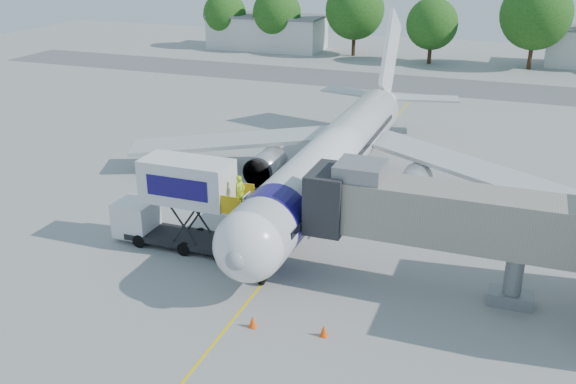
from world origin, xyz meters
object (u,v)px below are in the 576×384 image
(aircraft, at_px, (336,155))
(jet_bridge, at_px, (427,213))
(ground_tug, at_px, (153,367))
(catering_hiloader, at_px, (179,203))

(aircraft, height_order, jet_bridge, aircraft)
(aircraft, distance_m, ground_tug, 22.80)
(aircraft, xyz_separation_m, ground_tug, (-1.09, -22.66, -2.18))
(aircraft, height_order, ground_tug, aircraft)
(catering_hiloader, bearing_deg, aircraft, 60.63)
(jet_bridge, bearing_deg, ground_tug, -128.19)
(jet_bridge, height_order, ground_tug, jet_bridge)
(aircraft, relative_size, jet_bridge, 2.71)
(catering_hiloader, height_order, ground_tug, catering_hiloader)
(jet_bridge, distance_m, ground_tug, 15.12)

